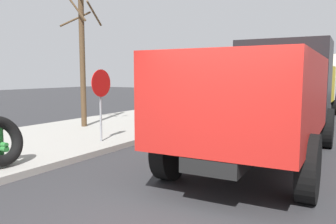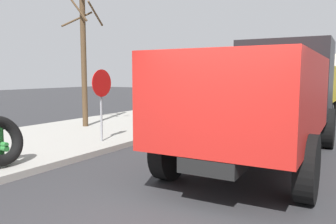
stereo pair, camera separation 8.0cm
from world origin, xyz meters
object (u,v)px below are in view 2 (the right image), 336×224
dump_truck_green (321,80)px  dump_truck_red (266,92)px  loose_tire (0,141)px  bare_tree (83,46)px  stop_sign (102,92)px  dump_truck_yellow (305,84)px

dump_truck_green → dump_truck_red: bearing=-176.4°
loose_tire → bare_tree: bearing=27.0°
stop_sign → dump_truck_green: (20.50, -3.10, 0.06)m
stop_sign → dump_truck_yellow: 10.32m
dump_truck_red → dump_truck_green: size_ratio=1.00×
stop_sign → bare_tree: bearing=53.7°
loose_tire → stop_sign: stop_sign is taller
loose_tire → dump_truck_yellow: (12.70, -3.75, 0.93)m
stop_sign → bare_tree: bare_tree is taller
stop_sign → dump_truck_yellow: dump_truck_yellow is taller
dump_truck_yellow → dump_truck_red: bearing=-176.5°
loose_tire → stop_sign: size_ratio=0.52×
stop_sign → dump_truck_yellow: size_ratio=0.29×
stop_sign → dump_truck_red: (0.93, -4.32, 0.06)m
bare_tree → dump_truck_green: bearing=-16.6°
dump_truck_green → loose_tire: bearing=172.6°
loose_tire → dump_truck_red: 5.95m
dump_truck_yellow → bare_tree: bare_tree is taller
loose_tire → dump_truck_green: size_ratio=0.15×
stop_sign → loose_tire: bearing=-179.4°
loose_tire → dump_truck_yellow: bearing=-16.4°
stop_sign → dump_truck_red: bearing=-77.8°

